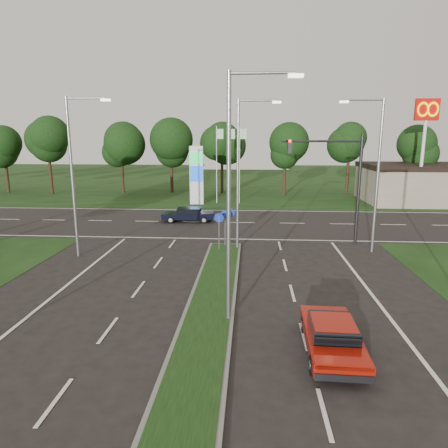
{
  "coord_description": "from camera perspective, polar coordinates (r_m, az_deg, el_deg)",
  "views": [
    {
      "loc": [
        1.56,
        -7.96,
        6.81
      ],
      "look_at": [
        0.15,
        13.28,
        2.2
      ],
      "focal_mm": 32.0,
      "sensor_mm": 36.0,
      "label": 1
    }
  ],
  "objects": [
    {
      "name": "ground",
      "position": [
        10.59,
        -6.3,
        -27.88
      ],
      "size": [
        160.0,
        160.0,
        0.0
      ],
      "primitive_type": "plane",
      "color": "black",
      "rests_on": "ground"
    },
    {
      "name": "verge_far",
      "position": [
        63.35,
        2.38,
        6.03
      ],
      "size": [
        160.0,
        50.0,
        0.02
      ],
      "primitive_type": "cube",
      "color": "black",
      "rests_on": "ground"
    },
    {
      "name": "cross_road",
      "position": [
        32.71,
        0.98,
        0.2
      ],
      "size": [
        160.0,
        12.0,
        0.02
      ],
      "primitive_type": "cube",
      "color": "black",
      "rests_on": "ground"
    },
    {
      "name": "median_kerb",
      "position": [
        13.82,
        -3.31,
        -17.03
      ],
      "size": [
        2.0,
        26.0,
        0.12
      ],
      "primitive_type": "cube",
      "color": "slate",
      "rests_on": "ground"
    },
    {
      "name": "commercial_building",
      "position": [
        48.72,
        28.7,
        5.06
      ],
      "size": [
        16.0,
        9.0,
        4.0
      ],
      "primitive_type": "cube",
      "color": "gray",
      "rests_on": "ground"
    },
    {
      "name": "streetlight_median_near",
      "position": [
        14.08,
        1.5,
        5.15
      ],
      "size": [
        2.53,
        0.22,
        9.0
      ],
      "color": "gray",
      "rests_on": "ground"
    },
    {
      "name": "streetlight_median_far",
      "position": [
        24.03,
        2.48,
        8.07
      ],
      "size": [
        2.53,
        0.22,
        9.0
      ],
      "color": "gray",
      "rests_on": "ground"
    },
    {
      "name": "streetlight_left_far",
      "position": [
        24.13,
        -20.5,
        7.34
      ],
      "size": [
        2.53,
        0.22,
        9.0
      ],
      "color": "gray",
      "rests_on": "ground"
    },
    {
      "name": "streetlight_right_far",
      "position": [
        25.09,
        20.74,
        7.48
      ],
      "size": [
        2.53,
        0.22,
        9.0
      ],
      "rotation": [
        0.0,
        0.0,
        3.14
      ],
      "color": "gray",
      "rests_on": "ground"
    },
    {
      "name": "traffic_signal",
      "position": [
        26.65,
        16.11,
        7.1
      ],
      "size": [
        5.1,
        0.42,
        7.0
      ],
      "color": "black",
      "rests_on": "ground"
    },
    {
      "name": "median_signs",
      "position": [
        24.94,
        0.13,
        0.42
      ],
      "size": [
        1.16,
        1.76,
        2.38
      ],
      "color": "gray",
      "rests_on": "ground"
    },
    {
      "name": "gas_pylon",
      "position": [
        41.51,
        -3.65,
        7.2
      ],
      "size": [
        5.8,
        1.26,
        8.0
      ],
      "color": "silver",
      "rests_on": "ground"
    },
    {
      "name": "mcdonalds_sign",
      "position": [
        43.2,
        26.85,
        12.5
      ],
      "size": [
        2.2,
        0.47,
        10.4
      ],
      "color": "silver",
      "rests_on": "ground"
    },
    {
      "name": "treeline_far",
      "position": [
        47.91,
        2.1,
        12.23
      ],
      "size": [
        6.0,
        6.0,
        9.9
      ],
      "color": "black",
      "rests_on": "ground"
    },
    {
      "name": "red_sedan",
      "position": [
        13.74,
        15.19,
        -15.12
      ],
      "size": [
        1.77,
        4.09,
        1.11
      ],
      "rotation": [
        0.0,
        0.0,
        -0.03
      ],
      "color": "#9E1308",
      "rests_on": "ground"
    },
    {
      "name": "navy_sedan",
      "position": [
        33.1,
        -5.12,
        1.4
      ],
      "size": [
        4.34,
        2.02,
        1.16
      ],
      "rotation": [
        0.0,
        0.0,
        1.64
      ],
      "color": "black",
      "rests_on": "ground"
    }
  ]
}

